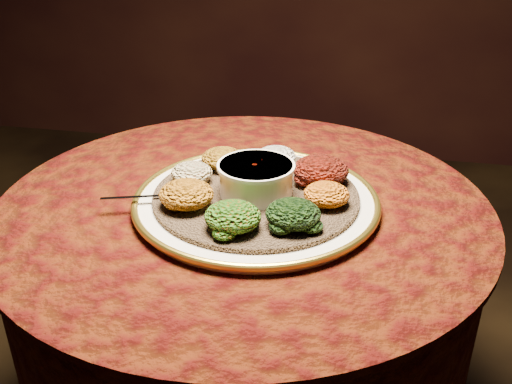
# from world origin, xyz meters

# --- Properties ---
(table) EXTENTS (0.96, 0.96, 0.73)m
(table) POSITION_xyz_m (0.00, 0.00, 0.55)
(table) COLOR black
(table) RESTS_ON ground
(platter) EXTENTS (0.50, 0.50, 0.02)m
(platter) POSITION_xyz_m (0.03, -0.02, 0.75)
(platter) COLOR white
(platter) RESTS_ON table
(injera) EXTENTS (0.43, 0.43, 0.01)m
(injera) POSITION_xyz_m (0.03, -0.02, 0.76)
(injera) COLOR brown
(injera) RESTS_ON platter
(stew_bowl) EXTENTS (0.15, 0.15, 0.06)m
(stew_bowl) POSITION_xyz_m (0.03, -0.02, 0.80)
(stew_bowl) COLOR white
(stew_bowl) RESTS_ON injera
(spoon) EXTENTS (0.14, 0.06, 0.01)m
(spoon) POSITION_xyz_m (-0.14, -0.08, 0.77)
(spoon) COLOR silver
(spoon) RESTS_ON injera
(portion_ayib) EXTENTS (0.08, 0.08, 0.04)m
(portion_ayib) POSITION_xyz_m (0.05, 0.11, 0.78)
(portion_ayib) COLOR silver
(portion_ayib) RESTS_ON injera
(portion_kitfo) EXTENTS (0.11, 0.10, 0.05)m
(portion_kitfo) POSITION_xyz_m (0.14, 0.05, 0.79)
(portion_kitfo) COLOR black
(portion_kitfo) RESTS_ON injera
(portion_tikil) EXTENTS (0.08, 0.08, 0.04)m
(portion_tikil) POSITION_xyz_m (0.16, -0.04, 0.78)
(portion_tikil) COLOR #A9730E
(portion_tikil) RESTS_ON injera
(portion_gomen) EXTENTS (0.09, 0.09, 0.05)m
(portion_gomen) POSITION_xyz_m (0.12, -0.13, 0.78)
(portion_gomen) COLOR black
(portion_gomen) RESTS_ON injera
(portion_mixveg) EXTENTS (0.10, 0.09, 0.05)m
(portion_mixveg) POSITION_xyz_m (0.02, -0.16, 0.79)
(portion_mixveg) COLOR #AF330B
(portion_mixveg) RESTS_ON injera
(portion_kik) EXTENTS (0.10, 0.09, 0.05)m
(portion_kik) POSITION_xyz_m (-0.08, -0.10, 0.79)
(portion_kik) COLOR #C06A10
(portion_kik) RESTS_ON injera
(portion_timatim) EXTENTS (0.08, 0.08, 0.04)m
(portion_timatim) POSITION_xyz_m (-0.10, 0.00, 0.78)
(portion_timatim) COLOR maroon
(portion_timatim) RESTS_ON injera
(portion_shiro) EXTENTS (0.09, 0.08, 0.04)m
(portion_shiro) POSITION_xyz_m (-0.06, 0.08, 0.78)
(portion_shiro) COLOR #9D7112
(portion_shiro) RESTS_ON injera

